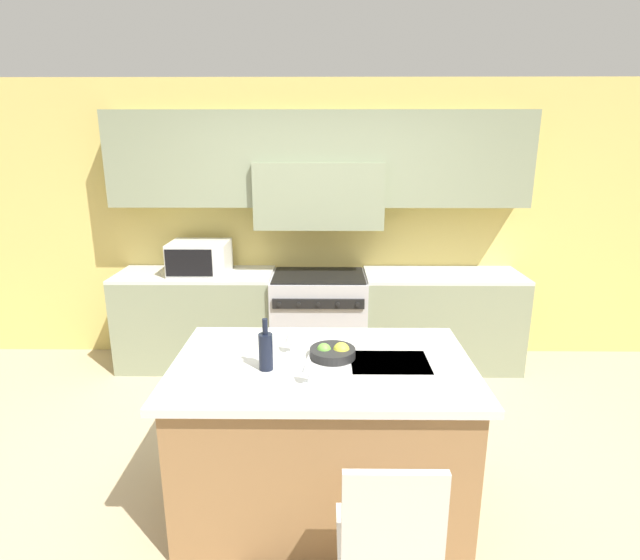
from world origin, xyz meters
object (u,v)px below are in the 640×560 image
at_px(microwave, 200,258).
at_px(fruit_bowl, 333,352).
at_px(wine_bottle, 266,350).
at_px(wine_glass_far, 291,335).
at_px(range_stove, 319,320).
at_px(wine_glass_near, 308,364).
at_px(island_chair, 389,541).

distance_m(microwave, fruit_bowl, 2.27).
bearing_deg(wine_bottle, fruit_bowl, 23.56).
bearing_deg(wine_glass_far, fruit_bowl, -13.96).
relative_size(microwave, wine_glass_far, 3.31).
bearing_deg(fruit_bowl, wine_bottle, -156.44).
bearing_deg(range_stove, wine_glass_near, -90.69).
height_order(wine_bottle, wine_glass_near, wine_bottle).
relative_size(range_stove, island_chair, 0.95).
bearing_deg(fruit_bowl, range_stove, 93.20).
height_order(island_chair, wine_bottle, wine_bottle).
distance_m(island_chair, wine_glass_near, 0.88).
xyz_separation_m(wine_bottle, fruit_bowl, (0.37, 0.16, -0.08)).
bearing_deg(island_chair, fruit_bowl, 102.42).
height_order(island_chair, fruit_bowl, fruit_bowl).
xyz_separation_m(range_stove, wine_glass_far, (-0.14, -1.82, 0.58)).
distance_m(microwave, island_chair, 3.26).
bearing_deg(range_stove, microwave, 179.05).
bearing_deg(fruit_bowl, wine_glass_near, -111.68).
height_order(island_chair, wine_glass_far, wine_glass_far).
bearing_deg(fruit_bowl, wine_glass_far, 166.04).
xyz_separation_m(microwave, island_chair, (1.44, -2.88, -0.52)).
height_order(microwave, fruit_bowl, microwave).
bearing_deg(microwave, wine_glass_far, -61.99).
distance_m(range_stove, wine_bottle, 2.14).
bearing_deg(wine_glass_far, wine_bottle, -118.56).
relative_size(island_chair, wine_glass_near, 5.88).
bearing_deg(wine_glass_far, range_stove, 85.52).
distance_m(microwave, wine_glass_near, 2.49).
distance_m(range_stove, wine_glass_far, 1.92).
bearing_deg(wine_glass_near, microwave, 116.11).
xyz_separation_m(wine_glass_near, fruit_bowl, (0.13, 0.33, -0.08)).
xyz_separation_m(microwave, wine_bottle, (0.86, -2.06, -0.04)).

